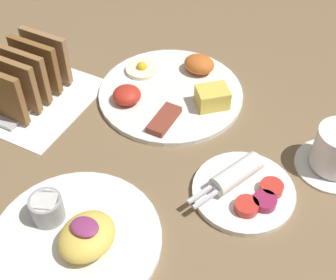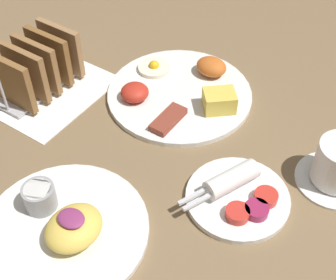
{
  "view_description": "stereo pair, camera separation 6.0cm",
  "coord_description": "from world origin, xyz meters",
  "px_view_note": "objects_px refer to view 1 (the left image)",
  "views": [
    {
      "loc": [
        0.31,
        -0.45,
        0.58
      ],
      "look_at": [
        0.06,
        0.02,
        0.03
      ],
      "focal_mm": 50.0,
      "sensor_mm": 36.0,
      "label": 1
    },
    {
      "loc": [
        0.36,
        -0.42,
        0.58
      ],
      "look_at": [
        0.06,
        0.02,
        0.03
      ],
      "focal_mm": 50.0,
      "sensor_mm": 36.0,
      "label": 2
    }
  ],
  "objects_px": {
    "plate_condiments": "(244,188)",
    "toast_rack": "(25,76)",
    "plate_breakfast": "(172,91)",
    "plate_foreground": "(76,235)"
  },
  "relations": [
    {
      "from": "plate_condiments",
      "to": "toast_rack",
      "type": "height_order",
      "value": "toast_rack"
    },
    {
      "from": "toast_rack",
      "to": "plate_condiments",
      "type": "bearing_deg",
      "value": -3.38
    },
    {
      "from": "plate_breakfast",
      "to": "plate_foreground",
      "type": "distance_m",
      "value": 0.35
    },
    {
      "from": "plate_breakfast",
      "to": "plate_condiments",
      "type": "distance_m",
      "value": 0.26
    },
    {
      "from": "plate_condiments",
      "to": "plate_foreground",
      "type": "relative_size",
      "value": 0.66
    },
    {
      "from": "toast_rack",
      "to": "plate_foreground",
      "type": "bearing_deg",
      "value": -39.99
    },
    {
      "from": "plate_breakfast",
      "to": "toast_rack",
      "type": "height_order",
      "value": "toast_rack"
    },
    {
      "from": "plate_condiments",
      "to": "toast_rack",
      "type": "distance_m",
      "value": 0.44
    },
    {
      "from": "plate_condiments",
      "to": "plate_foreground",
      "type": "distance_m",
      "value": 0.26
    },
    {
      "from": "plate_breakfast",
      "to": "plate_foreground",
      "type": "relative_size",
      "value": 1.12
    }
  ]
}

